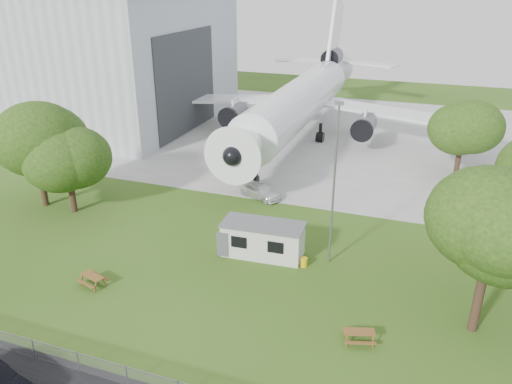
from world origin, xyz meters
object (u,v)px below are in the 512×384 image
(airliner, at_px, (302,98))
(site_cabin, at_px, (263,239))
(picnic_west, at_px, (94,285))
(picnic_east, at_px, (358,342))
(hangar, at_px, (68,52))

(airliner, height_order, site_cabin, airliner)
(picnic_west, xyz_separation_m, picnic_east, (18.17, 0.35, 0.00))
(airliner, relative_size, picnic_west, 26.52)
(picnic_west, bearing_deg, picnic_east, 18.04)
(hangar, bearing_deg, airliner, -0.22)
(site_cabin, distance_m, picnic_east, 11.43)
(hangar, height_order, picnic_west, hangar)
(hangar, relative_size, picnic_east, 23.89)
(hangar, xyz_separation_m, airliner, (35.97, -0.14, -4.14))
(airliner, relative_size, picnic_east, 26.52)
(hangar, relative_size, picnic_west, 23.89)
(picnic_west, distance_m, picnic_east, 18.17)
(picnic_east, bearing_deg, site_cabin, 121.28)
(site_cabin, relative_size, picnic_west, 3.79)
(picnic_west, bearing_deg, hangar, 146.37)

